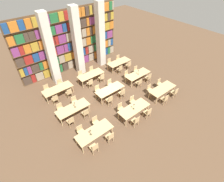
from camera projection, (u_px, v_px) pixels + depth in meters
ground_plane at (110, 96)px, 14.25m from camera, size 40.00×40.00×0.00m
bookshelf_bank at (71, 42)px, 15.92m from camera, size 10.09×0.35×5.50m
pillar_left at (50, 51)px, 13.77m from camera, size 0.63×0.63×6.00m
pillar_center at (77, 43)px, 14.96m from camera, size 0.63×0.63×6.00m
pillar_right at (100, 36)px, 16.15m from camera, size 0.63×0.63×6.00m
reading_table_0 at (94, 132)px, 10.64m from camera, size 2.36×0.92×0.73m
chair_0 at (94, 147)px, 10.05m from camera, size 0.42×0.40×0.89m
chair_1 at (81, 131)px, 10.94m from camera, size 0.42×0.40×0.89m
chair_2 at (110, 137)px, 10.61m from camera, size 0.42×0.40×0.89m
chair_3 at (96, 122)px, 11.50m from camera, size 0.42×0.40×0.89m
desk_lamp_0 at (90, 131)px, 10.25m from camera, size 0.14×0.14×0.45m
reading_table_1 at (134, 109)px, 12.18m from camera, size 2.36×0.92×0.73m
chair_4 at (136, 121)px, 11.57m from camera, size 0.42×0.40×0.89m
chair_5 at (121, 108)px, 12.46m from camera, size 0.42×0.40×0.89m
chair_6 at (148, 112)px, 12.15m from camera, size 0.42×0.40×0.89m
chair_7 at (133, 101)px, 13.04m from camera, size 0.42×0.40×0.89m
desk_lamp_1 at (134, 105)px, 11.86m from camera, size 0.14×0.14×0.49m
reading_table_2 at (162, 89)px, 13.84m from camera, size 2.36×0.92×0.73m
chair_8 at (165, 99)px, 13.21m from camera, size 0.42×0.40×0.89m
chair_9 at (150, 89)px, 14.09m from camera, size 0.42×0.40×0.89m
chair_10 at (175, 92)px, 13.80m from camera, size 0.42×0.40×0.89m
chair_11 at (160, 83)px, 14.69m from camera, size 0.42×0.40×0.89m
reading_table_3 at (73, 109)px, 12.19m from camera, size 2.36×0.92×0.73m
chair_12 at (71, 121)px, 11.56m from camera, size 0.42×0.40×0.89m
chair_13 at (60, 108)px, 12.45m from camera, size 0.42×0.40×0.89m
chair_14 at (86, 113)px, 12.12m from camera, size 0.42×0.40×0.89m
chair_15 at (75, 101)px, 13.01m from camera, size 0.42×0.40×0.89m
desk_lamp_2 at (74, 104)px, 12.00m from camera, size 0.14×0.14×0.47m
reading_table_4 at (110, 90)px, 13.78m from camera, size 2.36×0.92×0.73m
chair_16 at (109, 100)px, 13.14m from camera, size 0.42×0.40×0.89m
chair_17 at (98, 90)px, 14.03m from camera, size 0.42×0.40×0.89m
chair_18 at (122, 93)px, 13.75m from camera, size 0.42×0.40×0.89m
chair_19 at (110, 84)px, 14.64m from camera, size 0.42×0.40×0.89m
reading_table_5 at (138, 75)px, 15.40m from camera, size 2.36×0.92×0.73m
chair_20 at (139, 83)px, 14.77m from camera, size 0.42×0.40×0.89m
chair_21 at (127, 75)px, 15.66m from camera, size 0.42×0.40×0.89m
chair_22 at (148, 78)px, 15.35m from camera, size 0.42×0.40×0.89m
chair_23 at (136, 70)px, 16.24m from camera, size 0.42×0.40×0.89m
desk_lamp_3 at (138, 71)px, 15.14m from camera, size 0.14×0.14×0.43m
reading_table_6 at (58, 89)px, 13.84m from camera, size 2.36×0.92×0.73m
chair_24 at (55, 99)px, 13.21m from camera, size 0.42×0.40×0.89m
chair_25 at (47, 89)px, 14.09m from camera, size 0.42×0.40×0.89m
chair_26 at (69, 93)px, 13.78m from camera, size 0.42×0.40×0.89m
chair_27 at (60, 84)px, 14.66m from camera, size 0.42×0.40×0.89m
reading_table_7 at (91, 75)px, 15.35m from camera, size 2.36×0.92×0.73m
chair_28 at (90, 83)px, 14.74m from camera, size 0.42×0.40×0.89m
chair_29 at (81, 75)px, 15.62m from camera, size 0.42×0.40×0.89m
chair_30 at (102, 78)px, 15.32m from camera, size 0.42×0.40×0.89m
chair_31 at (92, 71)px, 16.21m from camera, size 0.42×0.40×0.89m
reading_table_8 at (119, 62)px, 17.00m from camera, size 2.36×0.92×0.73m
chair_32 at (120, 69)px, 16.40m from camera, size 0.42×0.40×0.89m
chair_33 at (110, 63)px, 17.29m from camera, size 0.42×0.40×0.89m
chair_34 at (129, 65)px, 16.95m from camera, size 0.42×0.40×0.89m
chair_35 at (119, 59)px, 17.84m from camera, size 0.42×0.40×0.89m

